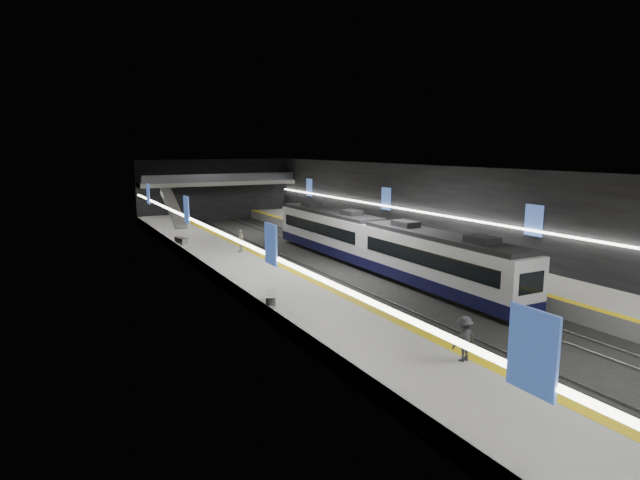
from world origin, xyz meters
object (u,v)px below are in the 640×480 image
escalator (173,208)px  passenger_left_b (464,339)px  bench_left_near (271,297)px  bench_right_near (501,262)px  train (376,242)px  passenger_left_a (241,241)px  bench_left_far (181,240)px  bench_right_far (378,231)px  passenger_right_a (427,246)px

escalator → passenger_left_b: bearing=-87.9°
bench_left_near → bench_right_near: bench_left_near is taller
bench_right_near → escalator: bearing=124.7°
train → passenger_left_a: bearing=141.3°
escalator → passenger_left_a: size_ratio=4.30×
escalator → bench_right_near: escalator is taller
train → bench_right_near: train is taller
bench_right_near → passenger_left_b: size_ratio=0.91×
bench_right_near → passenger_left_a: 20.46m
train → escalator: 27.29m
bench_left_far → bench_right_far: 19.15m
bench_left_near → bench_right_far: bench_left_near is taller
bench_left_near → bench_right_far: 25.46m
escalator → passenger_right_a: 30.54m
train → bench_left_near: bearing=-148.2°
bench_right_far → passenger_left_b: (-15.14, -28.67, 0.73)m
bench_left_near → bench_right_far: size_ratio=1.17×
passenger_right_a → bench_left_far: bearing=54.7°
train → bench_left_near: size_ratio=15.62×
escalator → bench_left_far: (-2.00, -11.88, -1.65)m
bench_left_far → passenger_right_a: bearing=-51.7°
bench_right_far → passenger_left_b: passenger_left_b is taller
bench_left_near → bench_left_far: bearing=113.1°
passenger_left_a → passenger_left_b: passenger_left_a is taller
bench_left_far → bench_right_near: bench_left_far is taller
passenger_left_a → bench_left_far: bearing=-151.4°
escalator → bench_left_near: size_ratio=4.16×
bench_left_near → bench_right_near: bearing=26.1°
bench_right_far → passenger_left_b: 32.43m
train → escalator: size_ratio=3.76×
bench_left_far → passenger_left_a: passenger_left_a is taller
escalator → bench_left_near: (-2.00, -32.84, -1.66)m
train → passenger_left_a: (-8.67, 6.94, -0.27)m
bench_left_near → bench_right_far: (18.78, 17.19, -0.03)m
bench_left_far → passenger_right_a: passenger_right_a is taller
bench_left_far → escalator: bearing=73.8°
escalator → passenger_right_a: bearing=-63.8°
train → bench_left_near: train is taller
train → bench_right_far: (6.78, 9.74, -1.00)m
passenger_right_a → passenger_left_b: size_ratio=0.97×
bench_left_near → passenger_left_a: size_ratio=1.03×
bench_left_near → passenger_left_b: 12.06m
bench_left_near → bench_left_far: bench_left_far is taller
bench_right_near → passenger_left_a: bearing=145.9°
train → bench_right_near: size_ratio=17.81×
bench_right_near → passenger_left_a: size_ratio=0.91×
bench_right_near → passenger_left_a: passenger_left_a is taller
bench_right_near → passenger_right_a: 5.59m
train → passenger_left_b: train is taller
passenger_left_b → train: bearing=-120.0°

